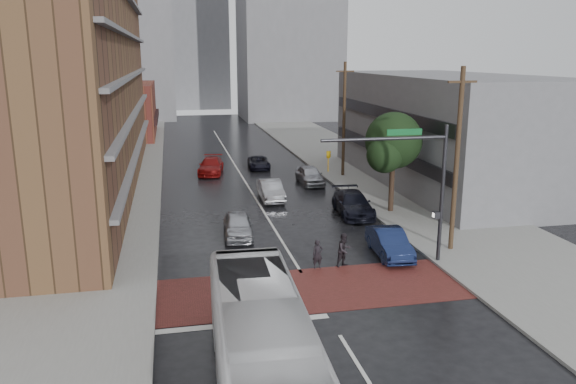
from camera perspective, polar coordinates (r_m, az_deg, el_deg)
ground at (r=25.89m, az=2.66°, el=-10.28°), size 160.00×160.00×0.00m
crosswalk at (r=26.33m, az=2.39°, el=-9.83°), size 14.00×5.00×0.02m
sidewalk_west at (r=49.32m, az=-17.95°, el=0.81°), size 9.00×90.00×0.15m
sidewalk_east at (r=52.04m, az=8.09°, el=2.00°), size 9.00×90.00×0.15m
apartment_block at (r=47.69m, az=-22.47°, el=16.91°), size 10.00×44.00×28.00m
storefront_west at (r=77.44m, az=-16.38°, el=7.97°), size 8.00×16.00×7.00m
building_east at (r=48.80m, az=15.83°, el=6.11°), size 11.00×26.00×9.00m
distant_tower_west at (r=101.35m, az=-17.03°, el=16.25°), size 18.00×16.00×32.00m
distant_tower_east at (r=97.26m, az=0.08°, el=18.13°), size 16.00×14.00×36.00m
distant_tower_center at (r=118.04m, az=-9.19°, el=14.27°), size 12.00×10.00×24.00m
street_tree at (r=38.26m, az=10.67°, el=4.78°), size 4.20×4.10×6.90m
signal_mast at (r=28.60m, az=12.93°, el=1.69°), size 6.50×0.30×7.20m
utility_pole_near at (r=31.16m, az=16.77°, el=3.18°), size 1.60×0.26×10.00m
utility_pole_far at (r=49.46m, az=5.71°, el=7.40°), size 1.60×0.26×10.00m
transit_bus at (r=17.79m, az=-2.52°, el=-16.12°), size 3.30×12.13×3.35m
pedestrian_a at (r=28.53m, az=3.03°, el=-6.33°), size 0.58×0.41×1.50m
pedestrian_b at (r=28.86m, az=5.74°, el=-5.87°), size 1.06×0.96×1.76m
car_travel_a at (r=33.41m, az=-5.12°, el=-3.40°), size 1.99×4.33×1.44m
car_travel_b at (r=41.74m, az=-1.76°, el=0.16°), size 1.62×4.53×1.49m
car_travel_c at (r=51.56m, az=-7.83°, el=2.64°), size 2.87×5.31×1.46m
suv_travel at (r=53.56m, az=-2.98°, el=3.01°), size 2.19×4.30×1.16m
car_parked_near at (r=30.73m, az=10.27°, el=-5.10°), size 1.87×4.52×1.46m
car_parked_mid at (r=38.15m, az=6.60°, el=-1.18°), size 2.60×5.47×1.54m
car_parked_far at (r=46.95m, az=2.24°, el=1.72°), size 1.84×4.51×1.53m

